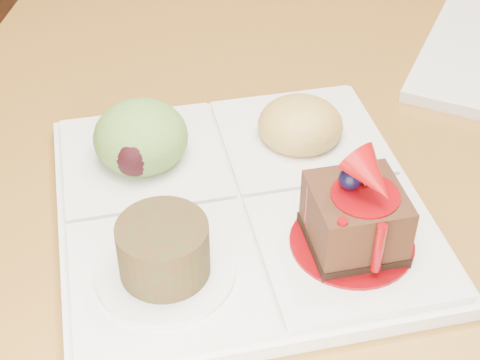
# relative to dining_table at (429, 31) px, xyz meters

# --- Properties ---
(ground) EXTENTS (6.00, 6.00, 0.00)m
(ground) POSITION_rel_dining_table_xyz_m (0.00, 0.00, -0.68)
(ground) COLOR #532F17
(dining_table) EXTENTS (1.00, 1.80, 0.75)m
(dining_table) POSITION_rel_dining_table_xyz_m (0.00, 0.00, 0.00)
(dining_table) COLOR brown
(dining_table) RESTS_ON ground
(sampler_plate) EXTENTS (0.36, 0.36, 0.11)m
(sampler_plate) POSITION_rel_dining_table_xyz_m (-0.20, -0.44, 0.09)
(sampler_plate) COLOR silver
(sampler_plate) RESTS_ON dining_table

